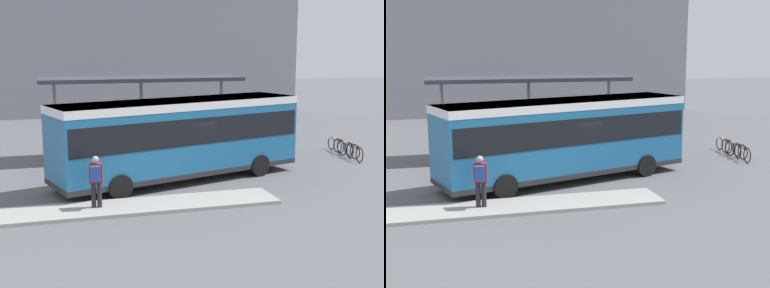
# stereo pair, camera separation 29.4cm
# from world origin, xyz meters

# --- Properties ---
(ground_plane) EXTENTS (120.00, 120.00, 0.00)m
(ground_plane) POSITION_xyz_m (0.00, 0.00, 0.00)
(ground_plane) COLOR #5B5B60
(curb_island) EXTENTS (9.42, 1.80, 0.12)m
(curb_island) POSITION_xyz_m (-2.16, -3.27, 0.06)
(curb_island) COLOR #9E9E99
(curb_island) RESTS_ON ground_plane
(city_bus) EXTENTS (10.61, 5.35, 3.27)m
(city_bus) POSITION_xyz_m (0.01, 0.00, 1.90)
(city_bus) COLOR #1E6093
(city_bus) RESTS_ON ground_plane
(pedestrian_waiting) EXTENTS (0.45, 0.49, 1.73)m
(pedestrian_waiting) POSITION_xyz_m (-3.67, -3.23, 1.11)
(pedestrian_waiting) COLOR #232328
(pedestrian_waiting) RESTS_ON curb_island
(bicycle_black) EXTENTS (0.48, 1.72, 0.75)m
(bicycle_black) POSITION_xyz_m (8.99, 1.46, 0.37)
(bicycle_black) COLOR black
(bicycle_black) RESTS_ON ground_plane
(bicycle_blue) EXTENTS (0.48, 1.64, 0.71)m
(bicycle_blue) POSITION_xyz_m (9.11, 2.20, 0.36)
(bicycle_blue) COLOR black
(bicycle_blue) RESTS_ON ground_plane
(bicycle_orange) EXTENTS (0.48, 1.63, 0.70)m
(bicycle_orange) POSITION_xyz_m (9.27, 2.94, 0.35)
(bicycle_orange) COLOR black
(bicycle_orange) RESTS_ON ground_plane
(bicycle_white) EXTENTS (0.48, 1.60, 0.69)m
(bicycle_white) POSITION_xyz_m (9.30, 3.68, 0.35)
(bicycle_white) COLOR black
(bicycle_white) RESTS_ON ground_plane
(station_shelter) EXTENTS (9.66, 2.94, 3.89)m
(station_shelter) POSITION_xyz_m (-0.57, 5.20, 3.70)
(station_shelter) COLOR #383D47
(station_shelter) RESTS_ON ground_plane
(potted_planter_near_shelter) EXTENTS (0.70, 0.70, 1.19)m
(potted_planter_near_shelter) POSITION_xyz_m (0.11, 3.07, 0.63)
(potted_planter_near_shelter) COLOR slate
(potted_planter_near_shelter) RESTS_ON ground_plane
(station_building) EXTENTS (26.77, 15.73, 16.92)m
(station_building) POSITION_xyz_m (2.01, 28.43, 8.46)
(station_building) COLOR gray
(station_building) RESTS_ON ground_plane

